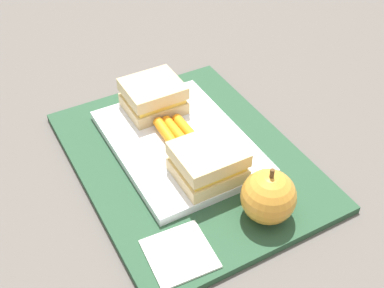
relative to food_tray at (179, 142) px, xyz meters
name	(u,v)px	position (x,y,z in m)	size (l,w,h in m)	color
ground_plane	(188,162)	(0.03, 0.00, -0.02)	(2.40, 2.40, 0.00)	#56514C
lunchbag_mat	(188,159)	(0.03, 0.00, -0.01)	(0.36, 0.28, 0.01)	#284C33
food_tray	(179,142)	(0.00, 0.00, 0.00)	(0.23, 0.17, 0.01)	white
sandwich_half_left	(153,96)	(-0.08, 0.00, 0.03)	(0.07, 0.08, 0.04)	#DBC189
sandwich_half_right	(208,162)	(0.08, 0.00, 0.03)	(0.07, 0.08, 0.04)	#DBC189
carrot_sticks_bundle	(179,135)	(0.00, 0.00, 0.01)	(0.08, 0.04, 0.02)	orange
apple	(268,197)	(0.16, 0.03, 0.03)	(0.06, 0.06, 0.08)	gold
paper_napkin	(180,254)	(0.16, -0.08, 0.00)	(0.07, 0.07, 0.00)	white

